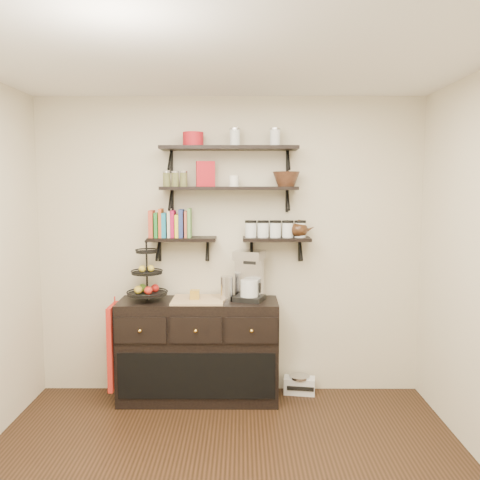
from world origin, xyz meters
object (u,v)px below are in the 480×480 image
Objects in this scene: sideboard at (199,350)px; fruit_stand at (147,281)px; radio at (299,385)px; coffee_maker at (249,276)px.

fruit_stand is at bearing 179.51° from sideboard.
fruit_stand is 1.72× the size of radio.
fruit_stand reaches higher than radio.
coffee_maker is at bearing 3.84° from sideboard.
radio is (0.47, 0.09, -1.03)m from coffee_maker.
fruit_stand is at bearing -159.52° from coffee_maker.
fruit_stand is 0.90m from coffee_maker.
coffee_maker is (0.89, 0.03, 0.03)m from fruit_stand.
fruit_stand is 1.69m from radio.
coffee_maker is at bearing -160.04° from radio.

